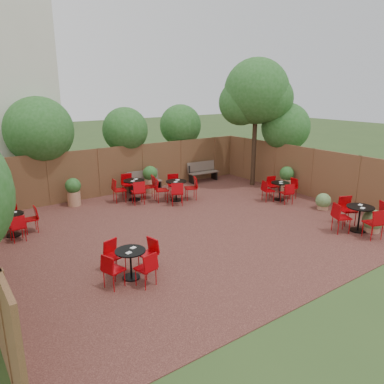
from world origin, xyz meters
TOP-DOWN VIEW (x-y plane):
  - ground at (0.00, 0.00)m, footprint 80.00×80.00m
  - courtyard_paving at (0.00, 0.00)m, footprint 12.00×10.00m
  - fence_back at (0.00, 5.00)m, footprint 12.00×0.08m
  - fence_right at (6.00, 0.00)m, footprint 0.08×10.00m
  - overhang_foliage at (-3.10, 2.35)m, footprint 15.65×10.76m
  - courtyard_tree at (5.39, 2.71)m, footprint 2.91×2.83m
  - park_bench_left at (0.81, 4.62)m, footprint 1.47×0.52m
  - park_bench_right at (3.95, 4.63)m, footprint 1.52×0.58m
  - bistro_tables at (0.59, 0.74)m, footprint 10.88×8.75m
  - planters at (-0.08, 3.49)m, footprint 11.31×4.03m
  - low_shrubs at (4.57, -2.98)m, footprint 1.24×2.84m

SIDE VIEW (x-z plane):
  - ground at x=0.00m, z-range 0.00..0.00m
  - courtyard_paving at x=0.00m, z-range 0.00..0.02m
  - low_shrubs at x=4.57m, z-range -0.01..0.67m
  - bistro_tables at x=0.59m, z-range 0.00..0.93m
  - park_bench_left at x=0.81m, z-range 0.03..0.93m
  - park_bench_right at x=3.95m, z-range 0.03..0.96m
  - planters at x=-0.08m, z-range 0.05..1.19m
  - fence_back at x=0.00m, z-range 0.00..2.00m
  - fence_right at x=6.00m, z-range 0.00..2.00m
  - overhang_foliage at x=-3.10m, z-range 1.40..4.05m
  - courtyard_tree at x=5.39m, z-range 1.23..6.81m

